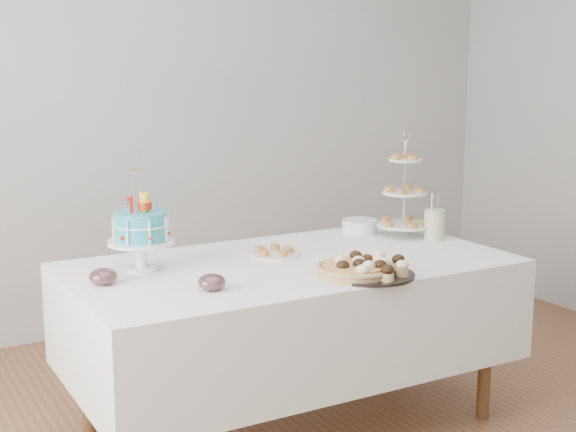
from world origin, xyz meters
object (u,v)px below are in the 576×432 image
cupcake_tray (371,266)px  jam_bowl_a (212,282)px  pie (355,269)px  tiered_stand (404,193)px  pastry_plate (274,252)px  birthday_cake (141,244)px  plate_stack (360,226)px  table (290,311)px  utensil_pitcher (435,223)px  jam_bowl_b (103,277)px

cupcake_tray → jam_bowl_a: 0.66m
pie → tiered_stand: 0.85m
pie → jam_bowl_a: size_ratio=2.96×
pastry_plate → birthday_cake: bearing=176.7°
pie → plate_stack: size_ratio=1.81×
tiered_stand → pastry_plate: (-0.76, -0.04, -0.20)m
table → utensil_pitcher: 0.90m
cupcake_tray → plate_stack: 0.84m
tiered_stand → jam_bowl_a: size_ratio=4.79×
plate_stack → jam_bowl_a: plate_stack is taller
pie → jam_bowl_b: size_ratio=2.90×
tiered_stand → jam_bowl_b: 1.59m
table → pie: (0.11, -0.34, 0.26)m
table → jam_bowl_a: 0.60m
pastry_plate → utensil_pitcher: bearing=-6.3°
pastry_plate → utensil_pitcher: (0.85, -0.09, 0.07)m
pie → jam_bowl_a: bearing=170.1°
pastry_plate → plate_stack: bearing=19.3°
tiered_stand → plate_stack: 0.29m
tiered_stand → jam_bowl_a: (-1.24, -0.42, -0.19)m
pie → utensil_pitcher: size_ratio=1.41×
tiered_stand → cupcake_tray: bearing=-136.9°
birthday_cake → tiered_stand: 1.37m
cupcake_tray → utensil_pitcher: size_ratio=1.56×
jam_bowl_b → plate_stack: bearing=12.1°
pastry_plate → utensil_pitcher: utensil_pitcher is taller
birthday_cake → jam_bowl_a: bearing=-70.7°
pie → cupcake_tray: bearing=-23.3°
pastry_plate → jam_bowl_b: 0.82m
utensil_pitcher → cupcake_tray: bearing=-151.4°
cupcake_tray → tiered_stand: size_ratio=0.69×
cupcake_tray → pie: (-0.06, 0.03, -0.01)m
table → plate_stack: 0.75m
plate_stack → utensil_pitcher: utensil_pitcher is taller
table → jam_bowl_b: bearing=177.0°
birthday_cake → cupcake_tray: 0.96m
birthday_cake → jam_bowl_b: (-0.20, -0.13, -0.09)m
jam_bowl_a → utensil_pitcher: bearing=12.1°
birthday_cake → plate_stack: birthday_cake is taller
jam_bowl_a → utensil_pitcher: 1.35m
pastry_plate → jam_bowl_a: (-0.47, -0.38, 0.02)m
birthday_cake → jam_bowl_b: 0.26m
table → utensil_pitcher: (0.84, 0.04, 0.31)m
pastry_plate → jam_bowl_a: bearing=-141.6°
pie → utensil_pitcher: utensil_pitcher is taller
table → cupcake_tray: 0.49m
utensil_pitcher → jam_bowl_a: bearing=-170.9°
pie → tiered_stand: bearing=39.0°
cupcake_tray → pastry_plate: bearing=109.2°
pie → plate_stack: bearing=54.4°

